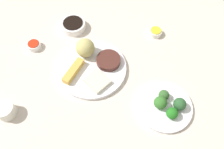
# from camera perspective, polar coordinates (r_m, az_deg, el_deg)

# --- Properties ---
(tabletop) EXTENTS (2.20, 2.20, 0.02)m
(tabletop) POSITION_cam_1_polar(r_m,az_deg,el_deg) (0.89, -5.09, 0.98)
(tabletop) COLOR beige
(tabletop) RESTS_ON ground
(main_plate) EXTENTS (0.27, 0.27, 0.02)m
(main_plate) POSITION_cam_1_polar(r_m,az_deg,el_deg) (0.87, -5.23, 1.57)
(main_plate) COLOR white
(main_plate) RESTS_ON tabletop
(rice_scoop) EXTENTS (0.07, 0.07, 0.07)m
(rice_scoop) POSITION_cam_1_polar(r_m,az_deg,el_deg) (0.88, -6.86, 6.77)
(rice_scoop) COLOR tan
(rice_scoop) RESTS_ON main_plate
(spring_roll) EXTENTS (0.03, 0.11, 0.02)m
(spring_roll) POSITION_cam_1_polar(r_m,az_deg,el_deg) (0.85, -9.81, 0.91)
(spring_roll) COLOR gold
(spring_roll) RESTS_ON main_plate
(crab_rangoon_wonton) EXTENTS (0.10, 0.09, 0.02)m
(crab_rangoon_wonton) POSITION_cam_1_polar(r_m,az_deg,el_deg) (0.82, -3.83, -1.67)
(crab_rangoon_wonton) COLOR beige
(crab_rangoon_wonton) RESTS_ON main_plate
(stir_fry_heap) EXTENTS (0.09, 0.09, 0.02)m
(stir_fry_heap) POSITION_cam_1_polar(r_m,az_deg,el_deg) (0.87, -0.92, 3.61)
(stir_fry_heap) COLOR #4C251F
(stir_fry_heap) RESTS_ON main_plate
(broccoli_plate) EXTENTS (0.19, 0.19, 0.01)m
(broccoli_plate) POSITION_cam_1_polar(r_m,az_deg,el_deg) (0.82, 13.22, -7.89)
(broccoli_plate) COLOR white
(broccoli_plate) RESTS_ON tabletop
(broccoli_floret_0) EXTENTS (0.05, 0.05, 0.05)m
(broccoli_floret_0) POSITION_cam_1_polar(r_m,az_deg,el_deg) (0.79, 12.25, -7.01)
(broccoli_floret_0) COLOR #337029
(broccoli_floret_0) RESTS_ON broccoli_plate
(broccoli_floret_1) EXTENTS (0.04, 0.04, 0.04)m
(broccoli_floret_1) POSITION_cam_1_polar(r_m,az_deg,el_deg) (0.78, 15.10, -9.50)
(broccoli_floret_1) COLOR #21711E
(broccoli_floret_1) RESTS_ON broccoli_plate
(broccoli_floret_2) EXTENTS (0.04, 0.04, 0.04)m
(broccoli_floret_2) POSITION_cam_1_polar(r_m,az_deg,el_deg) (0.80, 16.89, -7.27)
(broccoli_floret_2) COLOR #2B572E
(broccoli_floret_2) RESTS_ON broccoli_plate
(broccoli_floret_3) EXTENTS (0.04, 0.04, 0.04)m
(broccoli_floret_3) POSITION_cam_1_polar(r_m,az_deg,el_deg) (0.81, 13.13, -5.11)
(broccoli_floret_3) COLOR #35622C
(broccoli_floret_3) RESTS_ON broccoli_plate
(soy_sauce_bowl) EXTENTS (0.10, 0.10, 0.03)m
(soy_sauce_bowl) POSITION_cam_1_polar(r_m,az_deg,el_deg) (1.01, -9.82, 12.18)
(soy_sauce_bowl) COLOR white
(soy_sauce_bowl) RESTS_ON tabletop
(soy_sauce_bowl_liquid) EXTENTS (0.09, 0.09, 0.00)m
(soy_sauce_bowl_liquid) POSITION_cam_1_polar(r_m,az_deg,el_deg) (1.00, -9.97, 12.88)
(soy_sauce_bowl_liquid) COLOR black
(soy_sauce_bowl_liquid) RESTS_ON soy_sauce_bowl
(sauce_ramekin_sweet_and_sour) EXTENTS (0.05, 0.05, 0.02)m
(sauce_ramekin_sweet_and_sour) POSITION_cam_1_polar(r_m,az_deg,el_deg) (0.99, -19.24, 7.00)
(sauce_ramekin_sweet_and_sour) COLOR white
(sauce_ramekin_sweet_and_sour) RESTS_ON tabletop
(sauce_ramekin_sweet_and_sour_liquid) EXTENTS (0.04, 0.04, 0.00)m
(sauce_ramekin_sweet_and_sour_liquid) POSITION_cam_1_polar(r_m,az_deg,el_deg) (0.98, -19.46, 7.47)
(sauce_ramekin_sweet_and_sour_liquid) COLOR red
(sauce_ramekin_sweet_and_sour_liquid) RESTS_ON sauce_ramekin_sweet_and_sour
(sauce_ramekin_hot_mustard) EXTENTS (0.05, 0.05, 0.02)m
(sauce_ramekin_hot_mustard) POSITION_cam_1_polar(r_m,az_deg,el_deg) (1.00, 11.04, 10.51)
(sauce_ramekin_hot_mustard) COLOR white
(sauce_ramekin_hot_mustard) RESTS_ON tabletop
(sauce_ramekin_hot_mustard_liquid) EXTENTS (0.04, 0.04, 0.00)m
(sauce_ramekin_hot_mustard_liquid) POSITION_cam_1_polar(r_m,az_deg,el_deg) (0.99, 11.16, 11.02)
(sauce_ramekin_hot_mustard_liquid) COLOR yellow
(sauce_ramekin_hot_mustard_liquid) RESTS_ON sauce_ramekin_hot_mustard
(teacup) EXTENTS (0.07, 0.07, 0.05)m
(teacup) POSITION_cam_1_polar(r_m,az_deg,el_deg) (0.85, -25.52, -8.30)
(teacup) COLOR silver
(teacup) RESTS_ON tabletop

